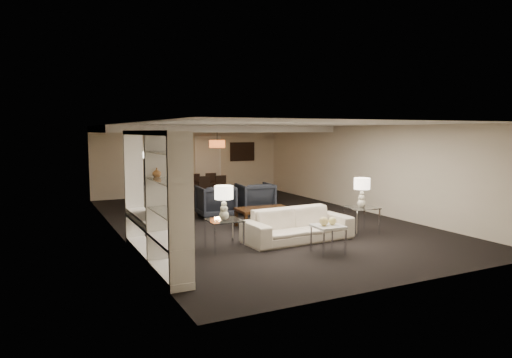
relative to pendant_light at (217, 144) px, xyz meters
The scene contains 35 objects.
floor 4.00m from the pendant_light, 94.90° to the right, with size 11.00×11.00×0.00m, color black.
ceiling 3.56m from the pendant_light, 94.90° to the right, with size 7.00×11.00×0.02m, color silver.
wall_back 2.13m from the pendant_light, 98.53° to the left, with size 7.00×0.02×2.50m, color beige.
wall_front 9.03m from the pendant_light, 91.91° to the right, with size 7.00×0.02×2.50m, color beige.
wall_left 5.21m from the pendant_light, 137.35° to the right, with size 0.02×11.00×2.50m, color beige.
wall_right 4.79m from the pendant_light, 47.56° to the right, with size 0.02×11.00×2.50m, color beige.
ceiling_soffit 0.57m from the pendant_light, behind, with size 7.00×4.00×0.20m, color silver.
curtains 2.38m from the pendant_light, 122.01° to the left, with size 1.50×0.12×2.40m, color beige.
door 2.19m from the pendant_light, 78.52° to the left, with size 0.90×0.05×2.10m, color silver.
painting 2.69m from the pendant_light, 47.44° to the left, with size 0.95×0.04×0.65m, color #142D38.
media_unit 7.13m from the pendant_light, 120.62° to the right, with size 0.38×3.40×2.35m, color white, non-canonical shape.
pendant_light is the anchor object (origin of this frame).
sofa 6.09m from the pendant_light, 94.55° to the right, with size 2.36×0.92×0.69m, color beige.
coffee_table 4.61m from the pendant_light, 96.25° to the right, with size 1.30×0.76×0.46m, color #311D0D, non-canonical shape.
armchair_left 3.15m from the pendant_light, 112.60° to the right, with size 0.94×0.97×0.88m, color black.
armchair_right 2.96m from the pendant_light, 87.02° to the right, with size 0.94×0.97×0.88m, color black.
side_table_left 6.46m from the pendant_light, 110.29° to the right, with size 0.65×0.65×0.61m, color silver, non-canonical shape.
side_table_right 6.20m from the pendant_light, 78.12° to the right, with size 0.65×0.65×0.61m, color white, non-canonical shape.
table_lamp_left 6.33m from the pendant_light, 110.29° to the right, with size 0.37×0.37×0.67m, color beige, non-canonical shape.
table_lamp_right 6.07m from the pendant_light, 78.12° to the right, with size 0.37×0.37×0.67m, color beige, non-canonical shape.
marble_table 7.17m from the pendant_light, 93.84° to the right, with size 0.54×0.54×0.54m, color white, non-canonical shape.
gold_gourd_a 7.10m from the pendant_light, 94.65° to the right, with size 0.17×0.17×0.17m, color #DEC776.
gold_gourd_b 7.09m from the pendant_light, 93.02° to the right, with size 0.15×0.15×0.15m, color #E2D078.
television 6.64m from the pendant_light, 122.95° to the right, with size 0.14×1.09×0.63m, color black.
vase_blue 8.27m from the pendant_light, 116.02° to the right, with size 0.15×0.15×0.16m, color #294FB1.
vase_amber 7.36m from the pendant_light, 119.41° to the right, with size 0.15×0.15×0.16m, color #AD6F39.
floor_speaker 5.46m from the pendant_light, 129.39° to the right, with size 0.13×0.13×1.23m, color black.
dining_table 1.78m from the pendant_light, 128.37° to the left, with size 1.65×0.92×0.58m, color black.
chair_nl 1.82m from the pendant_light, behind, with size 0.40×0.40×0.86m, color black, non-canonical shape.
chair_nm 1.55m from the pendant_light, 167.49° to the right, with size 0.40×0.40×0.86m, color black, non-canonical shape.
chair_nr 1.50m from the pendant_light, 30.91° to the right, with size 0.40×0.40×0.86m, color black, non-canonical shape.
chair_fl 2.18m from the pendant_light, 130.79° to the left, with size 0.40×0.40×0.86m, color black, non-canonical shape.
chair_fm 1.96m from the pendant_light, 110.00° to the left, with size 0.40×0.40×0.86m, color black, non-canonical shape.
chair_fr 1.92m from the pendant_light, 82.32° to the left, with size 0.40×0.40×0.86m, color black, non-canonical shape.
floor_lamp 2.88m from the pendant_light, 140.24° to the left, with size 0.24×0.24×1.63m, color black, non-canonical shape.
Camera 1 is at (-5.21, -10.55, 2.34)m, focal length 32.00 mm.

